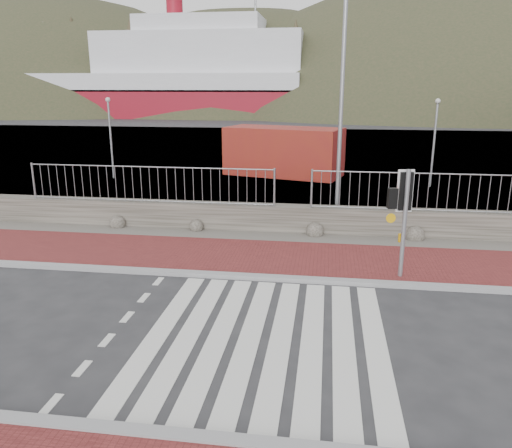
% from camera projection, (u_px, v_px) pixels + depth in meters
% --- Properties ---
extents(ground, '(220.00, 220.00, 0.00)m').
position_uv_depth(ground, '(265.00, 339.00, 9.64)').
color(ground, '#28282B').
rests_on(ground, ground).
extents(sidewalk_far, '(40.00, 3.00, 0.08)m').
position_uv_depth(sidewalk_far, '(285.00, 259.00, 13.92)').
color(sidewalk_far, maroon).
rests_on(sidewalk_far, ground).
extents(kerb_near, '(40.00, 0.25, 0.12)m').
position_uv_depth(kerb_near, '(238.00, 443.00, 6.77)').
color(kerb_near, gray).
rests_on(kerb_near, ground).
extents(kerb_far, '(40.00, 0.25, 0.12)m').
position_uv_depth(kerb_far, '(280.00, 279.00, 12.49)').
color(kerb_far, gray).
rests_on(kerb_far, ground).
extents(zebra_crossing, '(4.62, 5.60, 0.01)m').
position_uv_depth(zebra_crossing, '(265.00, 338.00, 9.64)').
color(zebra_crossing, silver).
rests_on(zebra_crossing, ground).
extents(gravel_strip, '(40.00, 1.50, 0.06)m').
position_uv_depth(gravel_strip, '(290.00, 238.00, 15.83)').
color(gravel_strip, '#59544C').
rests_on(gravel_strip, ground).
extents(stone_wall, '(40.00, 0.60, 0.90)m').
position_uv_depth(stone_wall, '(293.00, 219.00, 16.48)').
color(stone_wall, '#423E36').
rests_on(stone_wall, ground).
extents(railing, '(18.07, 0.07, 1.22)m').
position_uv_depth(railing, '(293.00, 179.00, 15.97)').
color(railing, gray).
rests_on(railing, stone_wall).
extents(quay, '(120.00, 40.00, 0.50)m').
position_uv_depth(quay, '(313.00, 152.00, 36.24)').
color(quay, '#4C4C4F').
rests_on(quay, ground).
extents(water, '(220.00, 50.00, 0.05)m').
position_uv_depth(water, '(321.00, 120.00, 69.60)').
color(water, '#3F4C54').
rests_on(water, ground).
extents(ferry, '(50.00, 16.00, 20.00)m').
position_uv_depth(ferry, '(161.00, 80.00, 76.28)').
color(ferry, maroon).
rests_on(ferry, ground).
extents(hills_backdrop, '(254.00, 90.00, 100.00)m').
position_uv_depth(hills_backdrop, '(353.00, 230.00, 98.73)').
color(hills_backdrop, '#2D351F').
rests_on(hills_backdrop, ground).
extents(traffic_signal_far, '(0.68, 0.33, 2.79)m').
position_uv_depth(traffic_signal_far, '(405.00, 201.00, 12.07)').
color(traffic_signal_far, gray).
rests_on(traffic_signal_far, ground).
extents(streetlight, '(1.61, 0.35, 7.60)m').
position_uv_depth(streetlight, '(346.00, 99.00, 16.01)').
color(streetlight, gray).
rests_on(streetlight, ground).
extents(shipping_container, '(6.57, 4.15, 2.54)m').
position_uv_depth(shipping_container, '(284.00, 151.00, 26.74)').
color(shipping_container, '#9F3711').
rests_on(shipping_container, ground).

